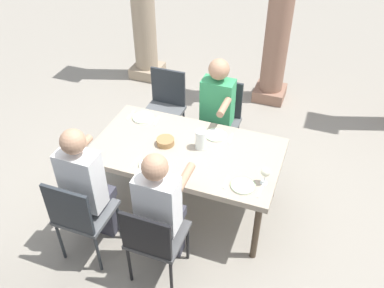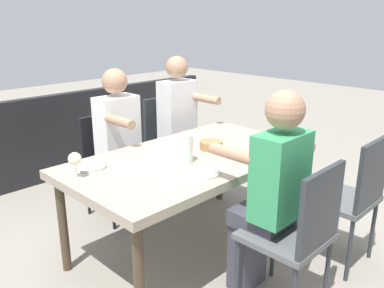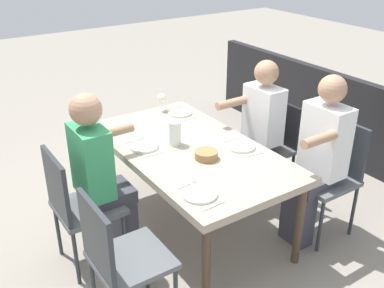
{
  "view_description": "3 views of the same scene",
  "coord_description": "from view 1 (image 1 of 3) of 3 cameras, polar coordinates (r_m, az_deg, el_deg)",
  "views": [
    {
      "loc": [
        1.09,
        -2.79,
        3.15
      ],
      "look_at": [
        0.07,
        -0.04,
        0.84
      ],
      "focal_mm": 38.39,
      "sensor_mm": 36.0,
      "label": 1
    },
    {
      "loc": [
        1.9,
        1.89,
        1.67
      ],
      "look_at": [
        0.07,
        0.08,
        0.85
      ],
      "focal_mm": 37.66,
      "sensor_mm": 36.0,
      "label": 2
    },
    {
      "loc": [
        -2.59,
        1.7,
        2.27
      ],
      "look_at": [
        -0.13,
        0.07,
        0.83
      ],
      "focal_mm": 42.15,
      "sensor_mm": 36.0,
      "label": 3
    }
  ],
  "objects": [
    {
      "name": "chair_mid_south",
      "position": [
        3.4,
        -5.34,
        -12.82
      ],
      "size": [
        0.44,
        0.44,
        0.87
      ],
      "color": "#4F4F50",
      "rests_on": "ground"
    },
    {
      "name": "bread_basket",
      "position": [
        3.9,
        -3.69,
        0.38
      ],
      "size": [
        0.17,
        0.17,
        0.06
      ],
      "primitive_type": "cylinder",
      "color": "#9E7547",
      "rests_on": "dining_table"
    },
    {
      "name": "water_pitcher",
      "position": [
        3.81,
        1.22,
        0.5
      ],
      "size": [
        0.1,
        0.1,
        0.19
      ],
      "color": "white",
      "rests_on": "dining_table"
    },
    {
      "name": "chair_west_north",
      "position": [
        4.84,
        -3.79,
        5.51
      ],
      "size": [
        0.44,
        0.44,
        0.93
      ],
      "color": "#5B5E61",
      "rests_on": "ground"
    },
    {
      "name": "plate_2",
      "position": [
        4.01,
        3.37,
        1.28
      ],
      "size": [
        0.23,
        0.23,
        0.02
      ],
      "color": "white",
      "rests_on": "dining_table"
    },
    {
      "name": "diner_man_white",
      "position": [
        4.39,
        3.31,
        4.3
      ],
      "size": [
        0.35,
        0.5,
        1.3
      ],
      "color": "#3F3F4C",
      "rests_on": "ground"
    },
    {
      "name": "fork_2",
      "position": [
        4.05,
        1.35,
        1.65
      ],
      "size": [
        0.03,
        0.17,
        0.01
      ],
      "primitive_type": "cube",
      "rotation": [
        0.0,
        0.0,
        -0.05
      ],
      "color": "silver",
      "rests_on": "dining_table"
    },
    {
      "name": "fork_3",
      "position": [
        3.52,
        4.74,
        -5.25
      ],
      "size": [
        0.03,
        0.17,
        0.01
      ],
      "primitive_type": "cube",
      "rotation": [
        0.0,
        0.0,
        0.09
      ],
      "color": "silver",
      "rests_on": "dining_table"
    },
    {
      "name": "spoon_3",
      "position": [
        3.48,
        9.5,
        -6.37
      ],
      "size": [
        0.03,
        0.17,
        0.01
      ],
      "primitive_type": "cube",
      "rotation": [
        0.0,
        0.0,
        -0.09
      ],
      "color": "silver",
      "rests_on": "dining_table"
    },
    {
      "name": "spoon_1",
      "position": [
        3.64,
        -3.57,
        -3.47
      ],
      "size": [
        0.02,
        0.17,
        0.01
      ],
      "primitive_type": "cube",
      "rotation": [
        0.0,
        0.0,
        -0.02
      ],
      "color": "silver",
      "rests_on": "dining_table"
    },
    {
      "name": "diner_woman_green",
      "position": [
        3.37,
        -4.21,
        -8.84
      ],
      "size": [
        0.35,
        0.49,
        1.28
      ],
      "color": "#3F3F4C",
      "rests_on": "ground"
    },
    {
      "name": "dining_table",
      "position": [
        3.89,
        -0.76,
        -1.39
      ],
      "size": [
        1.76,
        0.98,
        0.73
      ],
      "color": "tan",
      "rests_on": "ground"
    },
    {
      "name": "chair_west_south",
      "position": [
        3.64,
        -15.31,
        -9.33
      ],
      "size": [
        0.44,
        0.44,
        0.93
      ],
      "color": "#5B5E61",
      "rests_on": "ground"
    },
    {
      "name": "wine_glass_3",
      "position": [
        3.48,
        10.16,
        -3.93
      ],
      "size": [
        0.08,
        0.08,
        0.16
      ],
      "color": "white",
      "rests_on": "dining_table"
    },
    {
      "name": "diner_guest_third",
      "position": [
        3.62,
        -14.31,
        -5.6
      ],
      "size": [
        0.35,
        0.49,
        1.33
      ],
      "color": "#3F3F4C",
      "rests_on": "ground"
    },
    {
      "name": "plate_3",
      "position": [
        3.49,
        7.11,
        -5.74
      ],
      "size": [
        0.22,
        0.22,
        0.02
      ],
      "color": "white",
      "rests_on": "dining_table"
    },
    {
      "name": "fork_0",
      "position": [
        4.35,
        -8.52,
        4.01
      ],
      "size": [
        0.02,
        0.17,
        0.01
      ],
      "primitive_type": "cube",
      "rotation": [
        0.0,
        0.0,
        0.05
      ],
      "color": "silver",
      "rests_on": "dining_table"
    },
    {
      "name": "spoon_2",
      "position": [
        3.99,
        5.42,
        0.76
      ],
      "size": [
        0.03,
        0.17,
        0.01
      ],
      "primitive_type": "cube",
      "rotation": [
        0.0,
        0.0,
        0.1
      ],
      "color": "silver",
      "rests_on": "dining_table"
    },
    {
      "name": "spoon_0",
      "position": [
        4.23,
        -4.9,
        3.24
      ],
      "size": [
        0.04,
        0.17,
        0.01
      ],
      "primitive_type": "cube",
      "rotation": [
        0.0,
        0.0,
        0.12
      ],
      "color": "silver",
      "rests_on": "dining_table"
    },
    {
      "name": "plate_0",
      "position": [
        4.28,
        -6.74,
        3.7
      ],
      "size": [
        0.23,
        0.23,
        0.02
      ],
      "color": "white",
      "rests_on": "dining_table"
    },
    {
      "name": "plate_1",
      "position": [
        3.68,
        -5.72,
        -2.85
      ],
      "size": [
        0.22,
        0.22,
        0.02
      ],
      "color": "white",
      "rests_on": "dining_table"
    },
    {
      "name": "chair_mid_north",
      "position": [
        4.65,
        3.96,
        3.86
      ],
      "size": [
        0.44,
        0.44,
        0.93
      ],
      "color": "#5B5E61",
      "rests_on": "ground"
    },
    {
      "name": "fork_1",
      "position": [
        3.74,
        -7.8,
        -2.38
      ],
      "size": [
        0.03,
        0.17,
        0.01
      ],
      "primitive_type": "cube",
      "rotation": [
        0.0,
        0.0,
        -0.1
      ],
      "color": "silver",
      "rests_on": "dining_table"
    },
    {
      "name": "ground_plane",
      "position": [
        4.35,
        -0.69,
        -8.22
      ],
      "size": [
        16.0,
        16.0,
        0.0
      ],
      "primitive_type": "plane",
      "color": "gray"
    }
  ]
}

